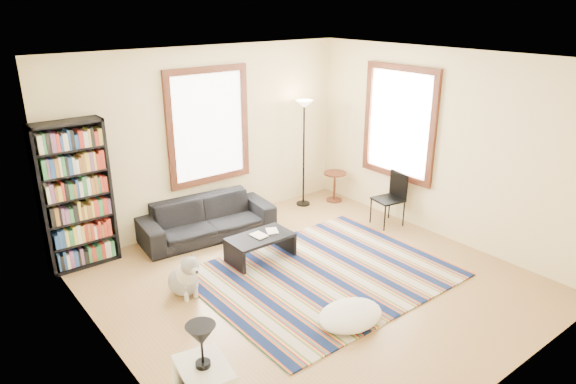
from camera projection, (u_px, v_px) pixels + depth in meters
floor at (312, 286)px, 6.63m from camera, size 5.00×5.00×0.10m
ceiling at (316, 55)px, 5.61m from camera, size 5.00×5.00×0.10m
wall_back at (207, 138)px, 7.99m from camera, size 5.00×0.10×2.80m
wall_front at (516, 259)px, 4.24m from camera, size 5.00×0.10×2.80m
wall_left at (101, 237)px, 4.64m from camera, size 0.10×5.00×2.80m
wall_right at (444, 145)px, 7.60m from camera, size 0.10×5.00×2.80m
window_back at (208, 126)px, 7.86m from camera, size 1.20×0.06×1.60m
window_right at (399, 123)px, 8.07m from camera, size 0.06×1.20×1.60m
rug at (324, 274)px, 6.79m from camera, size 3.14×2.51×0.02m
sofa at (207, 218)px, 7.81m from camera, size 2.10×1.01×0.59m
bookshelf at (76, 196)px, 6.73m from camera, size 0.90×0.30×2.00m
coffee_table at (260, 248)px, 7.14m from camera, size 1.01×0.76×0.36m
book_a at (254, 237)px, 7.01m from camera, size 0.24×0.19×0.02m
book_b at (267, 231)px, 7.20m from camera, size 0.23×0.26×0.02m
floor_cushion at (350, 315)px, 5.75m from camera, size 0.93×0.79×0.20m
floor_lamp at (304, 154)px, 8.82m from camera, size 0.31×0.31×1.86m
side_table at (335, 187)px, 9.21m from camera, size 0.45×0.45×0.54m
folding_chair at (388, 200)px, 8.18m from camera, size 0.48×0.47×0.86m
table_lamp at (202, 346)px, 3.98m from camera, size 0.25×0.25×0.38m
dog at (183, 273)px, 6.27m from camera, size 0.43×0.59×0.57m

